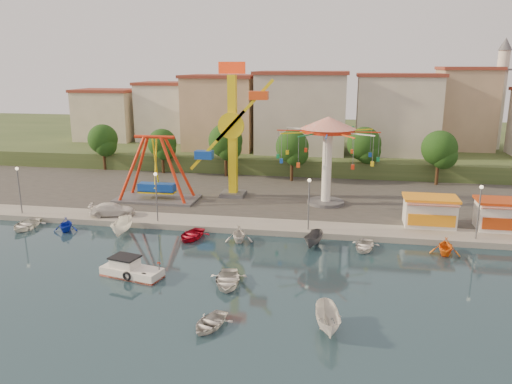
% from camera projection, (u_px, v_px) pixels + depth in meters
% --- Properties ---
extents(ground, '(200.00, 200.00, 0.00)m').
position_uv_depth(ground, '(194.00, 282.00, 39.50)').
color(ground, '#142C38').
rests_on(ground, ground).
extents(quay_deck, '(200.00, 100.00, 0.60)m').
position_uv_depth(quay_deck, '(287.00, 151.00, 98.55)').
color(quay_deck, '#9E998E').
rests_on(quay_deck, ground).
extents(asphalt_pad, '(90.00, 28.00, 0.01)m').
position_uv_depth(asphalt_pad, '(259.00, 187.00, 67.96)').
color(asphalt_pad, '#4C4944').
rests_on(asphalt_pad, quay_deck).
extents(hill_terrace, '(200.00, 60.00, 3.00)m').
position_uv_depth(hill_terrace, '(290.00, 141.00, 103.03)').
color(hill_terrace, '#384C26').
rests_on(hill_terrace, ground).
extents(pirate_ship_ride, '(10.00, 5.00, 8.00)m').
position_uv_depth(pirate_ship_ride, '(156.00, 170.00, 60.40)').
color(pirate_ship_ride, '#59595E').
rests_on(pirate_ship_ride, quay_deck).
extents(kamikaze_tower, '(7.10, 3.10, 16.50)m').
position_uv_depth(kamikaze_tower, '(235.00, 134.00, 61.02)').
color(kamikaze_tower, '#59595E').
rests_on(kamikaze_tower, quay_deck).
extents(wave_swinger, '(11.60, 11.60, 10.40)m').
position_uv_depth(wave_swinger, '(328.00, 141.00, 57.76)').
color(wave_swinger, '#59595E').
rests_on(wave_swinger, quay_deck).
extents(booth_left, '(5.40, 3.78, 3.08)m').
position_uv_depth(booth_left, '(430.00, 211.00, 51.23)').
color(booth_left, white).
rests_on(booth_left, quay_deck).
extents(booth_mid, '(5.40, 3.78, 3.08)m').
position_uv_depth(booth_mid, '(503.00, 214.00, 50.02)').
color(booth_mid, white).
rests_on(booth_mid, quay_deck).
extents(lamp_post_0, '(0.14, 0.14, 5.00)m').
position_uv_depth(lamp_post_0, '(20.00, 192.00, 55.24)').
color(lamp_post_0, '#59595E').
rests_on(lamp_post_0, quay_deck).
extents(lamp_post_1, '(0.14, 0.14, 5.00)m').
position_uv_depth(lamp_post_1, '(157.00, 198.00, 52.50)').
color(lamp_post_1, '#59595E').
rests_on(lamp_post_1, quay_deck).
extents(lamp_post_2, '(0.14, 0.14, 5.00)m').
position_uv_depth(lamp_post_2, '(309.00, 206.00, 49.76)').
color(lamp_post_2, '#59595E').
rests_on(lamp_post_2, quay_deck).
extents(lamp_post_3, '(0.14, 0.14, 5.00)m').
position_uv_depth(lamp_post_3, '(478.00, 214.00, 47.02)').
color(lamp_post_3, '#59595E').
rests_on(lamp_post_3, quay_deck).
extents(tree_0, '(4.60, 4.60, 7.19)m').
position_uv_depth(tree_0, '(103.00, 139.00, 77.86)').
color(tree_0, '#382314').
rests_on(tree_0, quay_deck).
extents(tree_1, '(4.35, 4.35, 6.80)m').
position_uv_depth(tree_1, '(162.00, 143.00, 75.52)').
color(tree_1, '#382314').
rests_on(tree_1, quay_deck).
extents(tree_2, '(5.02, 5.02, 7.85)m').
position_uv_depth(tree_2, '(226.00, 141.00, 73.21)').
color(tree_2, '#382314').
rests_on(tree_2, quay_deck).
extents(tree_3, '(4.68, 4.68, 7.32)m').
position_uv_depth(tree_3, '(292.00, 147.00, 70.21)').
color(tree_3, '#382314').
rests_on(tree_3, quay_deck).
extents(tree_4, '(4.86, 4.86, 7.60)m').
position_uv_depth(tree_4, '(364.00, 144.00, 71.30)').
color(tree_4, '#382314').
rests_on(tree_4, quay_deck).
extents(tree_5, '(4.83, 4.83, 7.54)m').
position_uv_depth(tree_5, '(439.00, 148.00, 67.87)').
color(tree_5, '#382314').
rests_on(tree_5, quay_deck).
extents(building_0, '(9.26, 9.53, 11.87)m').
position_uv_depth(building_0, '(86.00, 111.00, 86.94)').
color(building_0, beige).
rests_on(building_0, hill_terrace).
extents(building_1, '(12.33, 9.01, 8.63)m').
position_uv_depth(building_1, '(163.00, 118.00, 90.35)').
color(building_1, silver).
rests_on(building_1, hill_terrace).
extents(building_2, '(11.95, 9.28, 11.23)m').
position_uv_depth(building_2, '(235.00, 112.00, 88.32)').
color(building_2, tan).
rests_on(building_2, hill_terrace).
extents(building_3, '(12.59, 10.50, 9.20)m').
position_uv_depth(building_3, '(311.00, 121.00, 83.20)').
color(building_3, beige).
rests_on(building_3, hill_terrace).
extents(building_4, '(10.75, 9.23, 9.24)m').
position_uv_depth(building_4, '(393.00, 121.00, 84.13)').
color(building_4, beige).
rests_on(building_4, hill_terrace).
extents(building_5, '(12.77, 10.96, 11.21)m').
position_uv_depth(building_5, '(480.00, 117.00, 79.83)').
color(building_5, tan).
rests_on(building_5, hill_terrace).
extents(minaret, '(2.80, 2.80, 18.00)m').
position_uv_depth(minaret, '(500.00, 91.00, 81.73)').
color(minaret, silver).
rests_on(minaret, hill_terrace).
extents(cabin_motorboat, '(5.39, 3.03, 1.79)m').
position_uv_depth(cabin_motorboat, '(131.00, 271.00, 40.57)').
color(cabin_motorboat, white).
rests_on(cabin_motorboat, ground).
extents(rowboat_a, '(3.55, 4.54, 0.86)m').
position_uv_depth(rowboat_a, '(227.00, 280.00, 38.90)').
color(rowboat_a, silver).
rests_on(rowboat_a, ground).
extents(rowboat_b, '(3.17, 3.82, 0.68)m').
position_uv_depth(rowboat_b, '(209.00, 323.00, 32.65)').
color(rowboat_b, silver).
rests_on(rowboat_b, ground).
extents(skiff, '(2.15, 4.26, 1.57)m').
position_uv_depth(skiff, '(328.00, 320.00, 32.11)').
color(skiff, silver).
rests_on(skiff, ground).
extents(van, '(5.17, 3.30, 1.39)m').
position_uv_depth(van, '(112.00, 209.00, 54.87)').
color(van, white).
rests_on(van, quay_deck).
extents(moored_boat_0, '(3.20, 4.34, 0.87)m').
position_uv_depth(moored_boat_0, '(26.00, 225.00, 52.41)').
color(moored_boat_0, white).
rests_on(moored_boat_0, ground).
extents(moored_boat_1, '(3.08, 3.34, 1.47)m').
position_uv_depth(moored_boat_1, '(66.00, 224.00, 51.54)').
color(moored_boat_1, '#1631C2').
rests_on(moored_boat_1, ground).
extents(moored_boat_2, '(2.01, 4.38, 1.64)m').
position_uv_depth(moored_boat_2, '(122.00, 227.00, 50.45)').
color(moored_boat_2, white).
rests_on(moored_boat_2, ground).
extents(moored_boat_3, '(3.46, 4.38, 0.82)m').
position_uv_depth(moored_boat_3, '(191.00, 235.00, 49.31)').
color(moored_boat_3, '#B10E23').
rests_on(moored_boat_3, ground).
extents(moored_boat_4, '(3.25, 3.58, 1.63)m').
position_uv_depth(moored_boat_4, '(239.00, 234.00, 48.38)').
color(moored_boat_4, silver).
rests_on(moored_boat_4, ground).
extents(moored_boat_5, '(2.19, 3.84, 1.40)m').
position_uv_depth(moored_boat_5, '(314.00, 239.00, 47.17)').
color(moored_boat_5, '#535257').
rests_on(moored_boat_5, ground).
extents(moored_boat_6, '(3.14, 3.98, 0.75)m').
position_uv_depth(moored_boat_6, '(364.00, 246.00, 46.45)').
color(moored_boat_6, silver).
rests_on(moored_boat_6, ground).
extents(moored_boat_7, '(3.08, 3.44, 1.62)m').
position_uv_depth(moored_boat_7, '(445.00, 246.00, 45.11)').
color(moored_boat_7, orange).
rests_on(moored_boat_7, ground).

